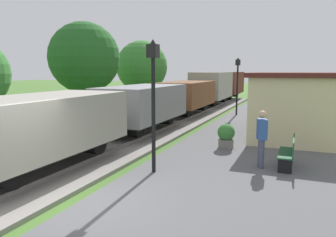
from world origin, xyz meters
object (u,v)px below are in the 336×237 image
bench_near_hut (289,152)px  tree_field_left (142,67)px  freight_train (192,93)px  potted_planter (226,136)px  bench_down_platform (294,111)px  lamp_post_far (238,76)px  station_hut (294,104)px  person_waiting (262,137)px  lamp_post_near (153,82)px  tree_trackside_far (84,58)px

bench_near_hut → tree_field_left: bearing=130.3°
freight_train → potted_planter: (4.56, -9.84, -0.80)m
bench_down_platform → potted_planter: (-2.24, -8.85, 0.00)m
bench_near_hut → lamp_post_far: (-3.53, 11.04, 2.08)m
freight_train → station_hut: (6.80, -6.44, 0.13)m
bench_near_hut → tree_field_left: size_ratio=0.27×
person_waiting → tree_field_left: size_ratio=0.31×
person_waiting → tree_field_left: bearing=-71.6°
station_hut → lamp_post_far: 6.98m
bench_down_platform → lamp_post_near: (-3.53, -12.47, 2.08)m
lamp_post_far → tree_field_left: bearing=160.0°
freight_train → tree_trackside_far: bearing=-142.2°
bench_near_hut → bench_down_platform: (0.00, 10.58, 0.00)m
tree_field_left → station_hut: bearing=-36.9°
potted_planter → tree_trackside_far: size_ratio=0.15×
station_hut → tree_trackside_far: size_ratio=0.94×
bench_near_hut → potted_planter: potted_planter is taller
freight_train → bench_down_platform: bearing=-8.3°
person_waiting → tree_field_left: (-11.20, 14.41, 2.27)m
bench_near_hut → bench_down_platform: size_ratio=1.00×
freight_train → lamp_post_near: (3.27, -13.45, 1.28)m
potted_planter → lamp_post_far: size_ratio=0.25×
station_hut → lamp_post_near: size_ratio=1.57×
freight_train → tree_trackside_far: (-5.70, -4.42, 2.39)m
person_waiting → potted_planter: 2.54m
station_hut → tree_trackside_far: (-12.50, 2.02, 2.26)m
freight_train → tree_field_left: 6.07m
person_waiting → lamp_post_near: size_ratio=0.46×
freight_train → bench_near_hut: size_ratio=21.73×
person_waiting → station_hut: bearing=-117.5°
bench_down_platform → freight_train: bearing=171.7°
lamp_post_far → tree_field_left: 9.00m
person_waiting → potted_planter: (-1.47, 2.02, -0.46)m
person_waiting → bench_down_platform: bearing=-113.5°
bench_near_hut → lamp_post_near: bearing=-151.9°
potted_planter → station_hut: bearing=56.6°
bench_down_platform → person_waiting: size_ratio=0.88×
station_hut → person_waiting: size_ratio=3.39×
freight_train → tree_field_left: tree_field_left is taller
person_waiting → tree_field_left: tree_field_left is taller
bench_near_hut → lamp_post_near: lamp_post_near is taller
potted_planter → lamp_post_far: (-1.29, 9.31, 2.08)m
lamp_post_near → tree_field_left: tree_field_left is taller
bench_down_platform → lamp_post_far: size_ratio=0.41×
station_hut → person_waiting: bearing=-98.1°
bench_near_hut → person_waiting: (-0.77, -0.29, 0.46)m
potted_planter → tree_trackside_far: 12.03m
potted_planter → freight_train: bearing=114.9°
bench_near_hut → tree_field_left: tree_field_left is taller
tree_trackside_far → lamp_post_far: bearing=23.4°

